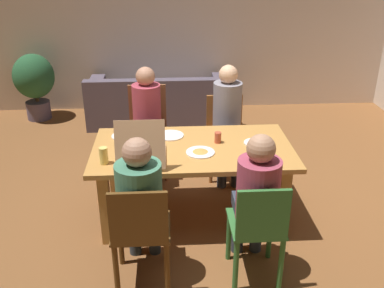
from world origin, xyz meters
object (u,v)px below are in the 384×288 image
(person_0, at_px, (140,196))
(person_1, at_px, (228,115))
(dining_table, at_px, (193,158))
(chair_1, at_px, (225,131))
(pizza_box_0, at_px, (142,153))
(drinking_glass_1, at_px, (104,156))
(chair_2, at_px, (258,228))
(person_2, at_px, (256,193))
(plate_3, at_px, (124,136))
(potted_plant, at_px, (34,81))
(plate_2, at_px, (200,152))
(person_3, at_px, (147,117))
(plate_1, at_px, (170,135))
(couch, at_px, (159,104))
(chair_3, at_px, (148,125))
(chair_0, at_px, (141,232))
(plate_0, at_px, (255,142))
(drinking_glass_0, at_px, (218,138))

(person_0, relative_size, person_1, 0.95)
(dining_table, relative_size, chair_1, 2.07)
(pizza_box_0, height_order, drinking_glass_1, pizza_box_0)
(dining_table, xyz_separation_m, person_1, (0.42, 0.77, 0.11))
(chair_2, distance_m, person_2, 0.26)
(plate_3, xyz_separation_m, potted_plant, (-1.49, 2.44, -0.16))
(dining_table, height_order, person_0, person_0)
(pizza_box_0, relative_size, drinking_glass_1, 3.42)
(person_0, distance_m, potted_plant, 3.87)
(dining_table, xyz_separation_m, plate_2, (0.06, -0.13, 0.12))
(person_0, distance_m, person_3, 1.58)
(person_1, bearing_deg, plate_1, -140.13)
(person_1, xyz_separation_m, couch, (-0.75, 1.73, -0.46))
(person_3, bearing_deg, chair_3, 90.00)
(chair_1, distance_m, chair_3, 0.86)
(chair_0, relative_size, chair_3, 0.89)
(person_0, bearing_deg, person_2, -0.25)
(dining_table, height_order, pizza_box_0, pizza_box_0)
(person_0, relative_size, pizza_box_0, 2.42)
(person_1, xyz_separation_m, plate_2, (-0.36, -0.90, 0.01))
(plate_2, bearing_deg, chair_3, 114.25)
(person_2, height_order, potted_plant, person_2)
(chair_3, distance_m, plate_1, 0.77)
(person_2, relative_size, drinking_glass_1, 8.29)
(chair_1, distance_m, person_2, 1.70)
(person_0, xyz_separation_m, plate_3, (-0.20, 1.04, 0.03))
(chair_3, relative_size, couch, 0.49)
(dining_table, distance_m, person_0, 0.89)
(chair_2, height_order, couch, chair_2)
(chair_2, bearing_deg, chair_3, 114.46)
(person_2, xyz_separation_m, drinking_glass_1, (-1.17, 0.50, 0.09))
(plate_0, bearing_deg, plate_3, 169.06)
(chair_0, xyz_separation_m, plate_3, (-0.20, 1.18, 0.24))
(dining_table, bearing_deg, pizza_box_0, -154.66)
(dining_table, distance_m, chair_3, 1.06)
(chair_0, bearing_deg, couch, 88.21)
(pizza_box_0, distance_m, plate_3, 0.52)
(person_1, distance_m, person_3, 0.85)
(potted_plant, bearing_deg, pizza_box_0, -60.01)
(person_0, bearing_deg, plate_1, 77.00)
(drinking_glass_1, bearing_deg, plate_2, 10.50)
(person_2, bearing_deg, dining_table, 118.43)
(drinking_glass_0, bearing_deg, drinking_glass_1, -160.08)
(chair_0, xyz_separation_m, person_1, (0.85, 1.68, 0.24))
(chair_0, xyz_separation_m, person_3, (-0.00, 1.72, 0.22))
(plate_0, bearing_deg, drinking_glass_1, -166.58)
(person_1, bearing_deg, chair_1, 90.00)
(chair_3, distance_m, potted_plant, 2.43)
(dining_table, bearing_deg, person_0, -119.32)
(chair_1, height_order, person_3, person_3)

